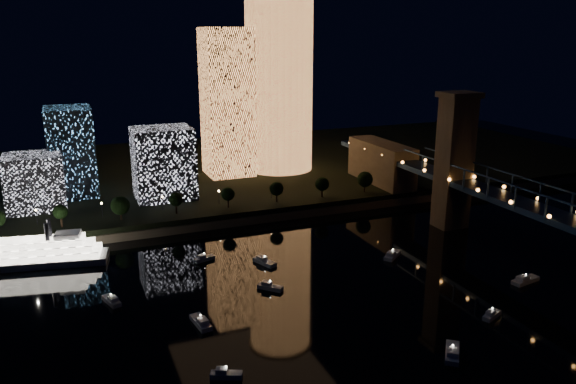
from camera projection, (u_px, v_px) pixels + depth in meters
name	position (u px, v px, depth m)	size (l,w,h in m)	color
ground	(363.00, 317.00, 143.18)	(520.00, 520.00, 0.00)	black
far_bank	(208.00, 171.00, 285.27)	(420.00, 160.00, 5.00)	black
seawall	(258.00, 218.00, 215.94)	(420.00, 6.00, 3.00)	#6B5E4C
tower_cylindrical	(279.00, 78.00, 267.63)	(34.00, 34.00, 88.46)	#FF9D51
tower_rectangular	(227.00, 103.00, 260.21)	(21.25, 21.25, 67.61)	#FF9D51
midrise_blocks	(63.00, 165.00, 221.47)	(106.65, 41.19, 36.17)	white
truss_bridge	(552.00, 222.00, 165.49)	(13.00, 266.00, 50.00)	#17294B
riverboat	(24.00, 254.00, 174.39)	(49.06, 18.54, 14.49)	silver
motorboats	(315.00, 301.00, 149.91)	(125.72, 81.09, 2.78)	silver
esplanade_trees	(190.00, 198.00, 209.98)	(165.86, 6.87, 8.94)	black
street_lamps	(163.00, 200.00, 212.36)	(132.70, 0.70, 5.65)	black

